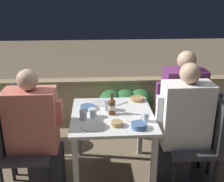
{
  "coord_description": "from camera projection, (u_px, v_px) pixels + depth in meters",
  "views": [
    {
      "loc": [
        -0.16,
        -2.51,
        1.9
      ],
      "look_at": [
        0.0,
        0.06,
        0.93
      ],
      "focal_mm": 45.0,
      "sensor_mm": 36.0,
      "label": 1
    }
  ],
  "objects": [
    {
      "name": "ground_plane",
      "position": [
        112.0,
        174.0,
        3.02
      ],
      "size": [
        16.0,
        16.0,
        0.0
      ],
      "primitive_type": "plane",
      "color": "#847056"
    },
    {
      "name": "parapet_wall",
      "position": [
        107.0,
        100.0,
        4.13
      ],
      "size": [
        9.0,
        0.18,
        0.64
      ],
      "color": "tan",
      "rests_on": "ground_plane"
    },
    {
      "name": "dining_table",
      "position": [
        112.0,
        123.0,
        2.81
      ],
      "size": [
        0.81,
        0.87,
        0.71
      ],
      "color": "white",
      "rests_on": "ground_plane"
    },
    {
      "name": "planter_hedge",
      "position": [
        126.0,
        108.0,
        3.85
      ],
      "size": [
        0.74,
        0.47,
        0.58
      ],
      "color": "brown",
      "rests_on": "ground_plane"
    },
    {
      "name": "chair_left_near",
      "position": [
        15.0,
        140.0,
        2.63
      ],
      "size": [
        0.47,
        0.47,
        0.93
      ],
      "color": "#333338",
      "rests_on": "ground_plane"
    },
    {
      "name": "person_coral_top",
      "position": [
        37.0,
        133.0,
        2.62
      ],
      "size": [
        0.52,
        0.26,
        1.23
      ],
      "color": "#282833",
      "rests_on": "ground_plane"
    },
    {
      "name": "chair_left_far",
      "position": [
        23.0,
        124.0,
        2.93
      ],
      "size": [
        0.47,
        0.47,
        0.93
      ],
      "color": "#333338",
      "rests_on": "ground_plane"
    },
    {
      "name": "chair_right_near",
      "position": [
        202.0,
        134.0,
        2.74
      ],
      "size": [
        0.47,
        0.47,
        0.93
      ],
      "color": "#333338",
      "rests_on": "ground_plane"
    },
    {
      "name": "person_white_polo",
      "position": [
        181.0,
        127.0,
        2.7
      ],
      "size": [
        0.51,
        0.26,
        1.26
      ],
      "color": "#282833",
      "rests_on": "ground_plane"
    },
    {
      "name": "chair_right_far",
      "position": [
        197.0,
        120.0,
        3.02
      ],
      "size": [
        0.47,
        0.47,
        0.93
      ],
      "color": "#333338",
      "rests_on": "ground_plane"
    },
    {
      "name": "person_purple_stripe",
      "position": [
        179.0,
        111.0,
        2.97
      ],
      "size": [
        0.49,
        0.26,
        1.3
      ],
      "color": "#282833",
      "rests_on": "ground_plane"
    },
    {
      "name": "beer_bottle",
      "position": [
        112.0,
        106.0,
        2.74
      ],
      "size": [
        0.07,
        0.07,
        0.22
      ],
      "color": "brown",
      "rests_on": "dining_table"
    },
    {
      "name": "plate_0",
      "position": [
        93.0,
        126.0,
        2.54
      ],
      "size": [
        0.23,
        0.23,
        0.01
      ],
      "color": "silver",
      "rests_on": "dining_table"
    },
    {
      "name": "plate_1",
      "position": [
        130.0,
        116.0,
        2.71
      ],
      "size": [
        0.21,
        0.21,
        0.01
      ],
      "color": "white",
      "rests_on": "dining_table"
    },
    {
      "name": "plate_2",
      "position": [
        100.0,
        103.0,
        3.02
      ],
      "size": [
        0.18,
        0.18,
        0.01
      ],
      "color": "silver",
      "rests_on": "dining_table"
    },
    {
      "name": "bowl_0",
      "position": [
        88.0,
        107.0,
        2.88
      ],
      "size": [
        0.16,
        0.16,
        0.04
      ],
      "color": "#4C709E",
      "rests_on": "dining_table"
    },
    {
      "name": "bowl_1",
      "position": [
        137.0,
        99.0,
        3.1
      ],
      "size": [
        0.15,
        0.15,
        0.04
      ],
      "color": "tan",
      "rests_on": "dining_table"
    },
    {
      "name": "bowl_2",
      "position": [
        139.0,
        125.0,
        2.49
      ],
      "size": [
        0.14,
        0.14,
        0.05
      ],
      "color": "#4C709E",
      "rests_on": "dining_table"
    },
    {
      "name": "bowl_3",
      "position": [
        117.0,
        123.0,
        2.54
      ],
      "size": [
        0.11,
        0.11,
        0.04
      ],
      "color": "tan",
      "rests_on": "dining_table"
    },
    {
      "name": "glass_cup_0",
      "position": [
        146.0,
        117.0,
        2.61
      ],
      "size": [
        0.06,
        0.06,
        0.09
      ],
      "color": "silver",
      "rests_on": "dining_table"
    },
    {
      "name": "glass_cup_1",
      "position": [
        83.0,
        115.0,
        2.64
      ],
      "size": [
        0.07,
        0.07,
        0.1
      ],
      "color": "silver",
      "rests_on": "dining_table"
    },
    {
      "name": "glass_cup_2",
      "position": [
        93.0,
        113.0,
        2.71
      ],
      "size": [
        0.08,
        0.08,
        0.08
      ],
      "color": "silver",
      "rests_on": "dining_table"
    },
    {
      "name": "glass_cup_3",
      "position": [
        107.0,
        105.0,
        2.85
      ],
      "size": [
        0.08,
        0.08,
        0.11
      ],
      "color": "silver",
      "rests_on": "dining_table"
    },
    {
      "name": "fork_0",
      "position": [
        122.0,
        104.0,
        3.01
      ],
      "size": [
        0.15,
        0.12,
        0.01
      ],
      "color": "silver",
      "rests_on": "dining_table"
    },
    {
      "name": "potted_plant",
      "position": [
        11.0,
        111.0,
        3.49
      ],
      "size": [
        0.41,
        0.41,
        0.72
      ],
      "color": "#B2A899",
      "rests_on": "ground_plane"
    }
  ]
}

